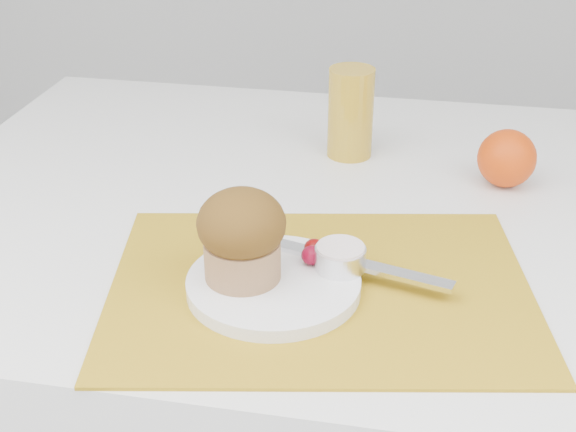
% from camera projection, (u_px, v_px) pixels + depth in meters
% --- Properties ---
extents(table, '(1.20, 0.80, 0.75)m').
position_uv_depth(table, '(360.00, 427.00, 1.20)').
color(table, white).
rests_on(table, ground).
extents(placemat, '(0.50, 0.40, 0.00)m').
position_uv_depth(placemat, '(320.00, 288.00, 0.85)').
color(placemat, '#BB8E19').
rests_on(placemat, table).
extents(plate, '(0.23, 0.23, 0.01)m').
position_uv_depth(plate, '(274.00, 284.00, 0.84)').
color(plate, white).
rests_on(plate, placemat).
extents(ramekin, '(0.07, 0.07, 0.02)m').
position_uv_depth(ramekin, '(340.00, 258.00, 0.85)').
color(ramekin, silver).
rests_on(ramekin, plate).
extents(cream, '(0.06, 0.06, 0.01)m').
position_uv_depth(cream, '(341.00, 249.00, 0.84)').
color(cream, white).
rests_on(cream, ramekin).
extents(raspberry_near, '(0.02, 0.02, 0.02)m').
position_uv_depth(raspberry_near, '(314.00, 248.00, 0.87)').
color(raspberry_near, '#550202').
rests_on(raspberry_near, plate).
extents(raspberry_far, '(0.02, 0.02, 0.02)m').
position_uv_depth(raspberry_far, '(312.00, 255.00, 0.85)').
color(raspberry_far, '#5D0215').
rests_on(raspberry_far, plate).
extents(butter_knife, '(0.22, 0.08, 0.01)m').
position_uv_depth(butter_knife, '(352.00, 262.00, 0.86)').
color(butter_knife, silver).
rests_on(butter_knife, plate).
extents(orange, '(0.08, 0.08, 0.08)m').
position_uv_depth(orange, '(507.00, 158.00, 1.05)').
color(orange, '#E44508').
rests_on(orange, table).
extents(juice_glass, '(0.07, 0.07, 0.13)m').
position_uv_depth(juice_glass, '(351.00, 113.00, 1.13)').
color(juice_glass, gold).
rests_on(juice_glass, table).
extents(muffin, '(0.09, 0.09, 0.10)m').
position_uv_depth(muffin, '(242.00, 235.00, 0.81)').
color(muffin, '#AF7F54').
rests_on(muffin, plate).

